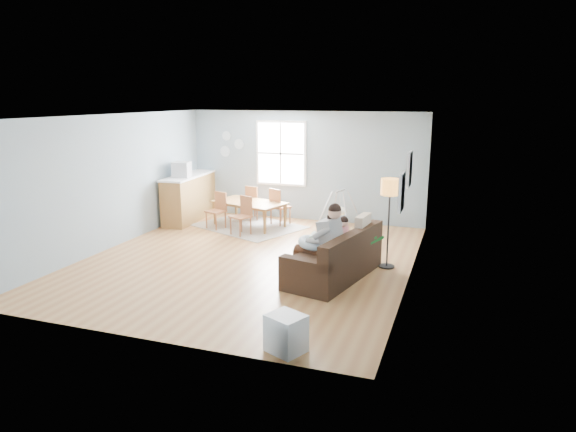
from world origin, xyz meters
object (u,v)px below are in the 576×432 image
at_px(dining_table, 249,214).
at_px(chair_se, 243,213).
at_px(counter, 189,197).
at_px(father, 322,240).
at_px(floor_lamp, 390,195).
at_px(monitor, 181,170).
at_px(chair_ne, 278,204).
at_px(chair_nw, 254,201).
at_px(baby_swing, 340,210).
at_px(storage_cube, 285,333).
at_px(chair_sw, 218,208).
at_px(sofa, 337,261).
at_px(toddler, 338,235).

relative_size(dining_table, chair_se, 1.96).
bearing_deg(counter, father, -36.67).
relative_size(father, floor_lamp, 0.84).
relative_size(dining_table, monitor, 3.77).
xyz_separation_m(chair_se, chair_ne, (0.44, 1.08, 0.02)).
bearing_deg(chair_nw, monitor, -147.58).
relative_size(floor_lamp, baby_swing, 1.61).
bearing_deg(father, storage_cube, -84.67).
bearing_deg(dining_table, chair_nw, 119.15).
height_order(chair_nw, monitor, monitor).
bearing_deg(monitor, storage_cube, -49.61).
xyz_separation_m(chair_sw, counter, (-1.05, 0.52, 0.10)).
xyz_separation_m(sofa, storage_cube, (0.03, -2.74, -0.06)).
height_order(chair_ne, baby_swing, chair_ne).
bearing_deg(storage_cube, chair_nw, 115.94).
height_order(counter, monitor, monitor).
distance_m(father, chair_se, 3.44).
bearing_deg(chair_nw, father, -53.34).
bearing_deg(dining_table, storage_cube, -45.98).
relative_size(storage_cube, monitor, 1.20).
bearing_deg(chair_se, dining_table, 103.47).
bearing_deg(chair_nw, dining_table, -77.41).
bearing_deg(father, monitor, 146.52).
bearing_deg(storage_cube, dining_table, 117.46).
bearing_deg(chair_se, storage_cube, -60.74).
height_order(toddler, floor_lamp, floor_lamp).
xyz_separation_m(toddler, monitor, (-4.45, 2.36, 0.62)).
bearing_deg(dining_table, sofa, -28.05).
distance_m(sofa, chair_ne, 3.90).
height_order(floor_lamp, baby_swing, floor_lamp).
height_order(storage_cube, chair_ne, chair_ne).
distance_m(chair_se, baby_swing, 2.38).
height_order(chair_sw, baby_swing, baby_swing).
xyz_separation_m(floor_lamp, storage_cube, (-0.70, -3.59, -1.11)).
relative_size(toddler, chair_ne, 0.93).
height_order(father, chair_sw, father).
xyz_separation_m(chair_sw, chair_nw, (0.47, 1.07, 0.00)).
distance_m(toddler, floor_lamp, 1.18).
bearing_deg(sofa, chair_se, 141.83).
xyz_separation_m(toddler, baby_swing, (-0.77, 3.35, -0.33)).
height_order(chair_ne, counter, counter).
bearing_deg(chair_se, chair_nw, 103.03).
relative_size(sofa, father, 1.64).
relative_size(chair_se, baby_swing, 0.86).
bearing_deg(chair_nw, floor_lamp, -35.45).
bearing_deg(father, chair_nw, 126.66).
relative_size(floor_lamp, chair_se, 1.88).
xyz_separation_m(sofa, chair_se, (-2.68, 2.11, 0.19)).
bearing_deg(counter, baby_swing, 9.16).
xyz_separation_m(floor_lamp, monitor, (-5.21, 1.72, -0.02)).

